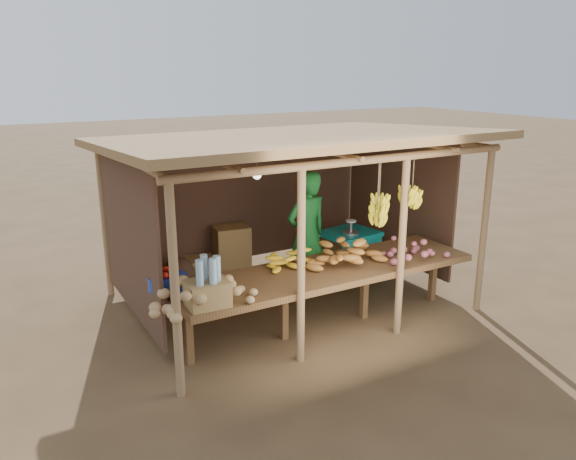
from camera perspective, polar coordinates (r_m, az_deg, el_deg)
ground at (r=7.96m, az=0.00°, el=-7.28°), size 60.00×60.00×0.00m
stall_structure at (r=7.52m, az=-0.27°, el=6.67°), size 4.70×3.50×2.43m
counter at (r=6.94m, az=3.92°, el=-4.37°), size 3.90×1.05×0.80m
potato_heap at (r=5.89m, az=-8.57°, el=-5.78°), size 1.25×0.94×0.37m
sweet_potato_heap at (r=7.11m, az=5.70°, el=-1.83°), size 1.19×0.89×0.36m
onion_heap at (r=7.39m, az=12.42°, el=-1.45°), size 0.92×0.61×0.36m
banana_pile at (r=6.94m, az=0.36°, el=-2.26°), size 0.64×0.43×0.35m
tomato_basin at (r=6.39m, az=-12.13°, el=-5.06°), size 0.43×0.43×0.23m
bottle_box at (r=5.84m, az=-8.21°, el=-5.76°), size 0.44×0.35×0.54m
vendor at (r=7.89m, az=1.94°, el=-0.49°), size 0.71×0.52×1.82m
tarp_crate at (r=8.79m, az=6.19°, el=-2.31°), size 0.89×0.80×0.97m
carton_stack at (r=8.63m, az=-6.85°, el=-2.90°), size 1.13×0.47×0.83m
burlap_sacks at (r=8.27m, az=-12.21°, el=-4.71°), size 0.88×0.46×0.62m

